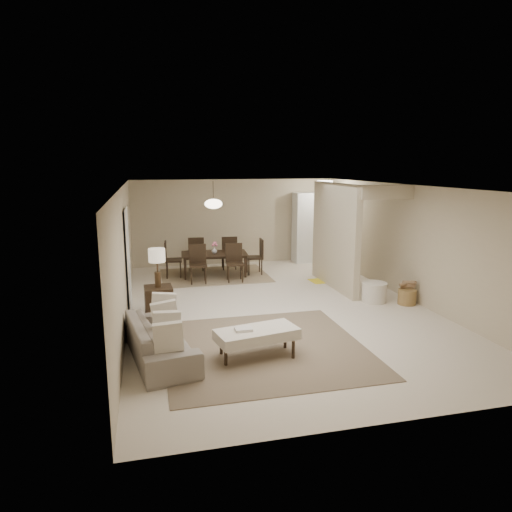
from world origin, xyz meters
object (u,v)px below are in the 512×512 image
object	(u,v)px
ottoman_bench	(257,335)
round_pouf	(374,292)
wicker_basket	(407,297)
side_table	(159,301)
pantry_cabinet	(313,227)
sofa	(160,340)
dining_table	(215,265)

from	to	relation	value
ottoman_bench	round_pouf	xyz separation A→B (m)	(3.16, 2.21, -0.15)
ottoman_bench	wicker_basket	bearing A→B (deg)	15.42
side_table	wicker_basket	distance (m)	5.18
side_table	round_pouf	world-z (taller)	side_table
pantry_cabinet	wicker_basket	distance (m)	4.72
side_table	round_pouf	distance (m)	4.56
sofa	ottoman_bench	distance (m)	1.49
round_pouf	wicker_basket	xyz separation A→B (m)	(0.59, -0.34, -0.05)
sofa	dining_table	distance (m)	5.31
pantry_cabinet	ottoman_bench	bearing A→B (deg)	-117.29
pantry_cabinet	dining_table	world-z (taller)	pantry_cabinet
dining_table	round_pouf	bearing A→B (deg)	-42.04
ottoman_bench	round_pouf	world-z (taller)	ottoman_bench
pantry_cabinet	sofa	size ratio (longest dim) A/B	1.03
side_table	wicker_basket	bearing A→B (deg)	-5.47
sofa	side_table	world-z (taller)	sofa
wicker_basket	dining_table	distance (m)	5.01
sofa	dining_table	xyz separation A→B (m)	(1.60, 5.07, 0.01)
ottoman_bench	wicker_basket	world-z (taller)	ottoman_bench
round_pouf	wicker_basket	bearing A→B (deg)	-29.59
round_pouf	dining_table	bearing A→B (deg)	133.59
wicker_basket	sofa	bearing A→B (deg)	-163.16
sofa	wicker_basket	size ratio (longest dim) A/B	5.41
side_table	dining_table	bearing A→B (deg)	62.61
pantry_cabinet	wicker_basket	xyz separation A→B (m)	(0.40, -4.61, -0.89)
sofa	side_table	xyz separation A→B (m)	(0.05, 2.07, -0.01)
sofa	dining_table	world-z (taller)	dining_table
sofa	ottoman_bench	size ratio (longest dim) A/B	1.52
ottoman_bench	wicker_basket	size ratio (longest dim) A/B	3.55
sofa	round_pouf	world-z (taller)	sofa
pantry_cabinet	round_pouf	xyz separation A→B (m)	(-0.19, -4.28, -0.84)
side_table	round_pouf	bearing A→B (deg)	-1.98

